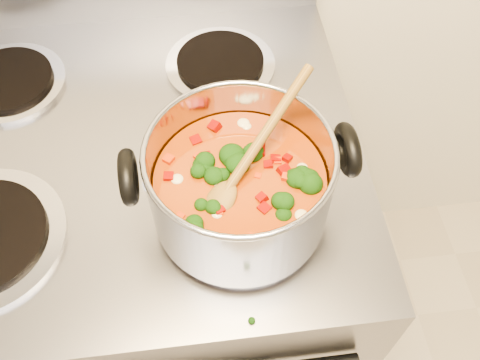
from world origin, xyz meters
name	(u,v)px	position (x,y,z in m)	size (l,w,h in m)	color
electric_range	(153,265)	(0.00, 1.16, 0.47)	(0.78, 0.70, 1.08)	gray
stockpot	(240,184)	(0.18, 1.00, 1.00)	(0.30, 0.25, 0.15)	#A3A3AB
wooden_spoon	(243,166)	(0.19, 1.01, 1.03)	(0.18, 0.19, 0.10)	olive
cooktop_crumbs	(241,226)	(0.18, 0.98, 0.92)	(0.35, 0.13, 0.01)	black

